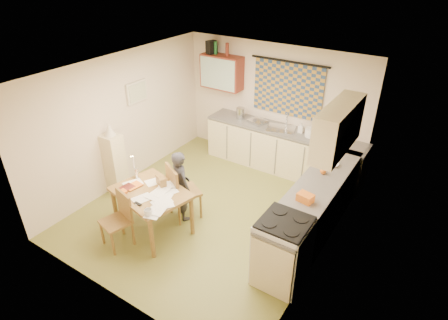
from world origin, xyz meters
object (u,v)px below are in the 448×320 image
Objects in this scene: counter_back at (282,150)px; stove at (282,251)px; counter_right at (313,211)px; dining_table at (153,210)px; chair_far at (184,201)px; shelf_stand at (115,164)px; person at (181,186)px.

counter_back is 3.01m from stove.
counter_back is 3.26× the size of stove.
dining_table is at bearing -149.46° from counter_right.
chair_far is at bearing 169.03° from stove.
stove is at bearing -4.86° from shelf_stand.
counter_back and counter_right have the same top height.
shelf_stand reaches higher than chair_far.
shelf_stand is at bearing -132.95° from counter_back.
counter_back is 3.31m from shelf_stand.
shelf_stand is at bearing -166.89° from counter_right.
stove is 1.00× the size of chair_far.
counter_back is at bearing 47.05° from shelf_stand.
stove is at bearing -162.67° from chair_far.
stove is 3.55m from shelf_stand.
shelf_stand reaches higher than dining_table.
stove reaches higher than counter_back.
counter_right is 2.92× the size of stove.
counter_back is at bearing 128.85° from counter_right.
stove reaches higher than dining_table.
dining_table is at bearing -175.53° from stove.
chair_far is 0.86× the size of shelf_stand.
shelf_stand is (-3.54, 0.30, 0.08)m from stove.
counter_right is 2.91× the size of chair_far.
dining_table is 1.05× the size of person.
person is at bearing -159.14° from counter_right.
stove is at bearing 17.12° from dining_table.
counter_back is 2.80× the size of shelf_stand.
shelf_stand reaches higher than stove.
counter_back is 2.48× the size of dining_table.
dining_table is (-2.20, -0.17, -0.13)m from stove.
chair_far reaches higher than dining_table.
dining_table is (-2.20, -1.30, -0.07)m from counter_right.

